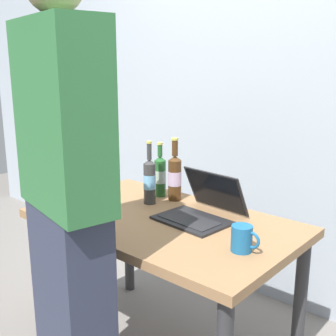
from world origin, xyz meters
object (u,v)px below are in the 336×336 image
object	(u,v)px
person_figure	(67,207)
coffee_mug	(242,239)
beer_bottle_green	(150,180)
beer_bottle_dark	(175,176)
laptop	(201,208)
beer_bottle_brown	(160,175)

from	to	relation	value
person_figure	coffee_mug	size ratio (longest dim) A/B	15.01
beer_bottle_green	beer_bottle_dark	distance (m)	0.14
laptop	person_figure	bearing A→B (deg)	-99.36
beer_bottle_brown	person_figure	xyz separation A→B (m)	(0.27, -0.80, 0.09)
beer_bottle_green	beer_bottle_dark	bearing A→B (deg)	65.28
beer_bottle_green	person_figure	xyz separation A→B (m)	(0.22, -0.67, 0.08)
beer_bottle_dark	person_figure	distance (m)	0.82
beer_bottle_green	beer_bottle_brown	size ratio (longest dim) A/B	1.10
laptop	beer_bottle_green	distance (m)	0.34
beer_bottle_green	person_figure	distance (m)	0.71
laptop	beer_bottle_brown	bearing A→B (deg)	160.66
laptop	coffee_mug	bearing A→B (deg)	-29.09
beer_bottle_brown	person_figure	distance (m)	0.85
person_figure	coffee_mug	xyz separation A→B (m)	(0.45, 0.48, -0.15)
person_figure	beer_bottle_brown	bearing A→B (deg)	108.63
coffee_mug	laptop	bearing A→B (deg)	150.91
laptop	beer_bottle_brown	world-z (taller)	beer_bottle_brown
beer_bottle_green	beer_bottle_brown	xyz separation A→B (m)	(-0.05, 0.13, -0.01)
beer_bottle_brown	coffee_mug	bearing A→B (deg)	-24.11
beer_bottle_green	beer_bottle_dark	xyz separation A→B (m)	(0.06, 0.13, 0.01)
beer_bottle_green	beer_bottle_dark	size ratio (longest dim) A/B	0.98
beer_bottle_brown	laptop	bearing A→B (deg)	-19.34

